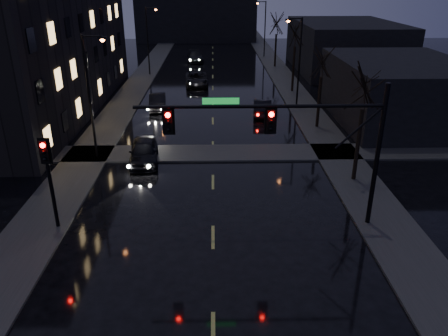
{
  "coord_description": "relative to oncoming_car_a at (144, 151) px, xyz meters",
  "views": [
    {
      "loc": [
        0.1,
        -9.41,
        11.16
      ],
      "look_at": [
        0.53,
        8.74,
        3.2
      ],
      "focal_mm": 35.0,
      "sensor_mm": 36.0,
      "label": 1
    }
  ],
  "objects": [
    {
      "name": "sidewalk_left",
      "position": [
        -4.01,
        17.88,
        -0.7
      ],
      "size": [
        3.0,
        140.0,
        0.12
      ],
      "primitive_type": "cube",
      "color": "#2D2D2B",
      "rests_on": "ground"
    },
    {
      "name": "sidewalk_right",
      "position": [
        12.99,
        17.88,
        -0.7
      ],
      "size": [
        3.0,
        140.0,
        0.12
      ],
      "primitive_type": "cube",
      "color": "#2D2D2B",
      "rests_on": "ground"
    },
    {
      "name": "sidewalk_cross",
      "position": [
        4.49,
        1.38,
        -0.7
      ],
      "size": [
        40.0,
        3.0,
        0.12
      ],
      "primitive_type": "cube",
      "color": "#2D2D2B",
      "rests_on": "ground"
    },
    {
      "name": "apartment_block",
      "position": [
        -12.01,
        12.88,
        5.24
      ],
      "size": [
        12.0,
        30.0,
        12.0
      ],
      "primitive_type": "cube",
      "color": "black",
      "rests_on": "ground"
    },
    {
      "name": "commercial_right_near",
      "position": [
        19.99,
        8.88,
        1.74
      ],
      "size": [
        10.0,
        14.0,
        5.0
      ],
      "primitive_type": "cube",
      "color": "black",
      "rests_on": "ground"
    },
    {
      "name": "commercial_right_far",
      "position": [
        21.49,
        30.88,
        2.24
      ],
      "size": [
        12.0,
        18.0,
        6.0
      ],
      "primitive_type": "cube",
      "color": "black",
      "rests_on": "ground"
    },
    {
      "name": "far_block",
      "position": [
        1.49,
        60.88,
        3.24
      ],
      "size": [
        22.0,
        10.0,
        8.0
      ],
      "primitive_type": "cube",
      "color": "black",
      "rests_on": "ground"
    },
    {
      "name": "signal_mast",
      "position": [
        8.34,
        -8.13,
        4.11
      ],
      "size": [
        11.11,
        0.41,
        7.0
      ],
      "color": "black",
      "rests_on": "ground"
    },
    {
      "name": "signal_pole_left",
      "position": [
        -3.01,
        -8.13,
        2.25
      ],
      "size": [
        0.35,
        0.41,
        4.53
      ],
      "color": "black",
      "rests_on": "ground"
    },
    {
      "name": "tree_near",
      "position": [
        12.89,
        -3.12,
        5.46
      ],
      "size": [
        3.52,
        3.52,
        8.08
      ],
      "color": "black",
      "rests_on": "ground"
    },
    {
      "name": "tree_mid_a",
      "position": [
        12.89,
        6.88,
        5.07
      ],
      "size": [
        3.3,
        3.3,
        7.58
      ],
      "color": "black",
      "rests_on": "ground"
    },
    {
      "name": "tree_mid_b",
      "position": [
        12.89,
        18.88,
        5.85
      ],
      "size": [
        3.74,
        3.74,
        8.59
      ],
      "color": "black",
      "rests_on": "ground"
    },
    {
      "name": "tree_far",
      "position": [
        12.89,
        32.88,
        5.3
      ],
      "size": [
        3.43,
        3.43,
        7.88
      ],
      "color": "black",
      "rests_on": "ground"
    },
    {
      "name": "streetlight_l_near",
      "position": [
        -3.09,
        0.88,
        4.01
      ],
      "size": [
        1.53,
        0.28,
        8.0
      ],
      "color": "black",
      "rests_on": "ground"
    },
    {
      "name": "streetlight_l_far",
      "position": [
        -3.09,
        27.88,
        4.01
      ],
      "size": [
        1.53,
        0.28,
        8.0
      ],
      "color": "black",
      "rests_on": "ground"
    },
    {
      "name": "streetlight_r_mid",
      "position": [
        12.08,
        12.88,
        4.01
      ],
      "size": [
        1.53,
        0.28,
        8.0
      ],
      "color": "black",
      "rests_on": "ground"
    },
    {
      "name": "streetlight_r_far",
      "position": [
        12.08,
        40.88,
        4.01
      ],
      "size": [
        1.53,
        0.28,
        8.0
      ],
      "color": "black",
      "rests_on": "ground"
    },
    {
      "name": "oncoming_car_a",
      "position": [
        0.0,
        0.0,
        0.0
      ],
      "size": [
        2.26,
        4.63,
        1.52
      ],
      "primitive_type": "imported",
      "rotation": [
        0.0,
        0.0,
        0.11
      ],
      "color": "black",
      "rests_on": "ground"
    },
    {
      "name": "oncoming_car_b",
      "position": [
        -0.56,
        12.59,
        -0.08
      ],
      "size": [
        1.82,
        4.28,
        1.37
      ],
      "primitive_type": "imported",
      "rotation": [
        0.0,
        0.0,
        0.09
      ],
      "color": "black",
      "rests_on": "ground"
    },
    {
      "name": "oncoming_car_c",
      "position": [
        2.69,
        22.14,
        -0.03
      ],
      "size": [
        2.77,
        5.41,
        1.46
      ],
      "primitive_type": "imported",
      "rotation": [
        0.0,
        0.0,
        0.07
      ],
      "color": "black",
      "rests_on": "ground"
    },
    {
      "name": "oncoming_car_d",
      "position": [
        1.98,
        36.97,
        -0.03
      ],
      "size": [
        2.65,
        5.22,
        1.45
      ],
      "primitive_type": "imported",
      "rotation": [
        0.0,
        0.0,
        0.13
      ],
      "color": "black",
      "rests_on": "ground"
    },
    {
      "name": "lead_car",
      "position": [
        8.83,
        10.44,
        -0.05
      ],
      "size": [
        1.86,
        4.45,
        1.43
      ],
      "primitive_type": "imported",
      "rotation": [
        0.0,
        0.0,
        3.06
      ],
      "color": "black",
      "rests_on": "ground"
    }
  ]
}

